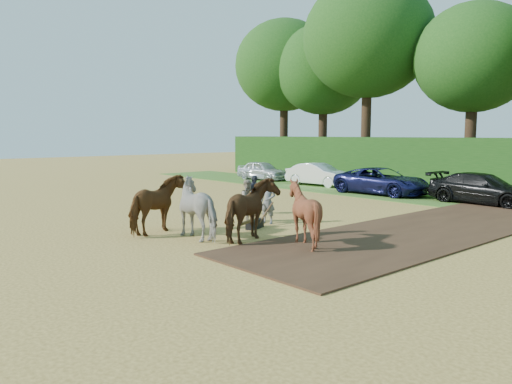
{
  "coord_description": "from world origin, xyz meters",
  "views": [
    {
      "loc": [
        10.14,
        -8.77,
        3.21
      ],
      "look_at": [
        -1.55,
        1.4,
        1.4
      ],
      "focal_mm": 35.0,
      "sensor_mm": 36.0,
      "label": 1
    }
  ],
  "objects_px": {
    "spectator_near": "(248,201)",
    "parked_cars": "(461,187)",
    "plough_team": "(228,209)",
    "spectator_far": "(254,195)"
  },
  "relations": [
    {
      "from": "spectator_near",
      "to": "parked_cars",
      "type": "xyz_separation_m",
      "value": [
        2.41,
        11.16,
        -0.07
      ]
    },
    {
      "from": "spectator_far",
      "to": "plough_team",
      "type": "bearing_deg",
      "value": -148.89
    },
    {
      "from": "plough_team",
      "to": "parked_cars",
      "type": "xyz_separation_m",
      "value": [
        0.55,
        13.54,
        -0.23
      ]
    },
    {
      "from": "spectator_near",
      "to": "plough_team",
      "type": "relative_size",
      "value": 0.25
    },
    {
      "from": "spectator_near",
      "to": "spectator_far",
      "type": "distance_m",
      "value": 1.93
    },
    {
      "from": "plough_team",
      "to": "parked_cars",
      "type": "distance_m",
      "value": 13.55
    },
    {
      "from": "spectator_near",
      "to": "parked_cars",
      "type": "bearing_deg",
      "value": -12.66
    },
    {
      "from": "parked_cars",
      "to": "plough_team",
      "type": "bearing_deg",
      "value": -92.32
    },
    {
      "from": "spectator_near",
      "to": "spectator_far",
      "type": "xyz_separation_m",
      "value": [
        -1.32,
        1.41,
        0.0
      ]
    },
    {
      "from": "spectator_far",
      "to": "parked_cars",
      "type": "distance_m",
      "value": 10.44
    }
  ]
}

